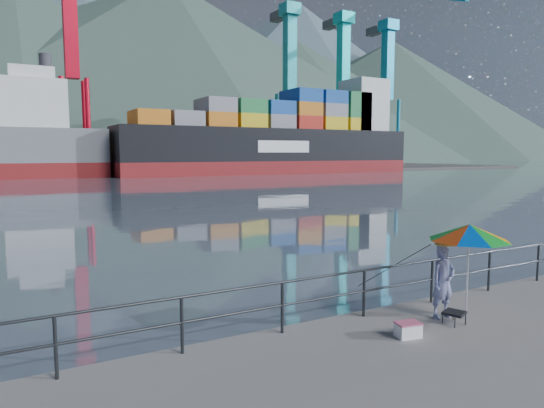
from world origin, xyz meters
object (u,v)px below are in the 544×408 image
at_px(fisherman, 443,282).
at_px(container_ship, 279,139).
at_px(beach_umbrella, 469,233).
at_px(cooler_bag, 408,330).

relative_size(fisherman, container_ship, 0.03).
distance_m(beach_umbrella, cooler_bag, 2.47).
bearing_deg(fisherman, container_ship, 67.27).
bearing_deg(cooler_bag, container_ship, 73.94).
xyz_separation_m(beach_umbrella, container_ship, (35.00, 69.79, 4.04)).
bearing_deg(container_ship, beach_umbrella, -116.63).
bearing_deg(fisherman, beach_umbrella, -38.57).
distance_m(beach_umbrella, container_ship, 78.18).
relative_size(beach_umbrella, cooler_bag, 4.79).
xyz_separation_m(fisherman, beach_umbrella, (0.35, -0.32, 1.07)).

